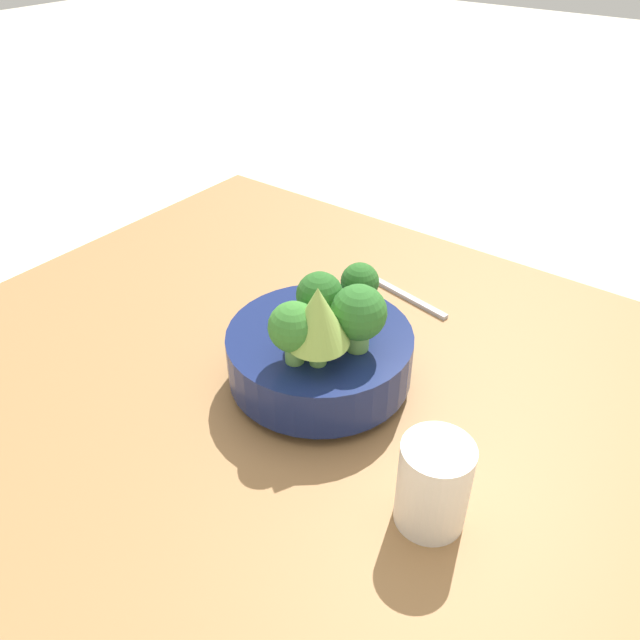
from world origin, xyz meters
TOP-DOWN VIEW (x-y plane):
  - ground_plane at (0.00, 0.00)m, footprint 6.00×6.00m
  - table at (0.00, 0.00)m, footprint 1.06×0.87m
  - bowl at (-0.00, -0.01)m, footprint 0.22×0.22m
  - romanesco_piece_far at (-0.03, 0.03)m, footprint 0.07×0.07m
  - broccoli_floret_left at (-0.05, -0.02)m, footprint 0.06×0.06m
  - broccoli_floret_front at (-0.01, -0.08)m, footprint 0.05×0.05m
  - broccoli_floret_back at (-0.01, 0.04)m, footprint 0.06×0.06m
  - broccoli_floret_center at (-0.00, -0.01)m, footprint 0.05×0.05m
  - cup at (-0.20, 0.08)m, footprint 0.07×0.07m
  - fork at (0.02, -0.24)m, footprint 0.17×0.04m

SIDE VIEW (x-z plane):
  - ground_plane at x=0.00m, z-range 0.00..0.00m
  - table at x=0.00m, z-range 0.00..0.04m
  - fork at x=0.02m, z-range 0.04..0.04m
  - bowl at x=0.00m, z-range 0.04..0.12m
  - cup at x=-0.20m, z-range 0.04..0.13m
  - broccoli_floret_front at x=-0.01m, z-range 0.11..0.18m
  - broccoli_floret_back at x=-0.01m, z-range 0.12..0.19m
  - broccoli_floret_left at x=-0.05m, z-range 0.12..0.20m
  - broccoli_floret_center at x=0.00m, z-range 0.12..0.20m
  - romanesco_piece_far at x=-0.03m, z-range 0.12..0.22m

